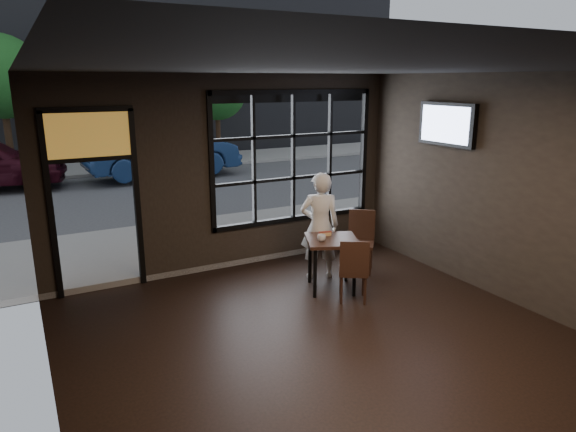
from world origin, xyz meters
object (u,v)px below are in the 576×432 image
chair_near (353,269)px  cafe_table (331,264)px  man (320,226)px  navy_car (163,150)px

chair_near → cafe_table: bearing=-50.7°
cafe_table → man: 0.69m
cafe_table → navy_car: size_ratio=0.17×
chair_near → navy_car: 10.81m
man → navy_car: 9.81m
cafe_table → navy_car: (0.22, 10.32, 0.49)m
chair_near → man: (0.04, 0.99, 0.39)m
cafe_table → man: man is taller
man → navy_car: size_ratio=0.35×
man → navy_car: man is taller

